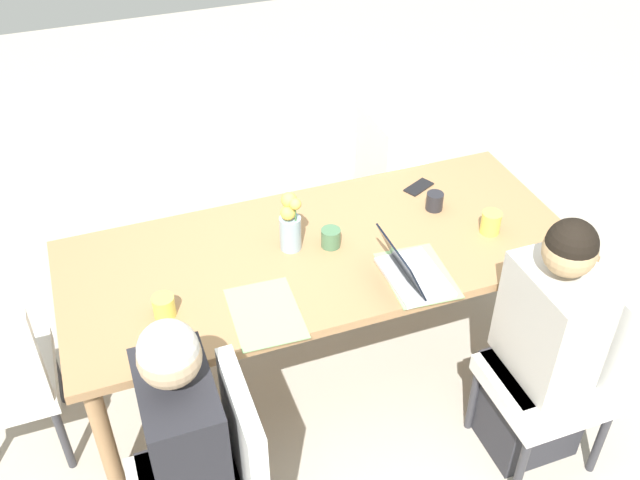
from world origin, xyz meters
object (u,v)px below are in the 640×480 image
person_near_left_mid (189,464)px  coffee_mug_centre_left (331,238)px  flower_vase (290,222)px  coffee_mug_near_left (164,306)px  phone_black (419,187)px  person_near_left_near (541,355)px  chair_near_left_near (564,365)px  coffee_mug_near_right (435,201)px  coffee_mug_centre_right (491,223)px  dining_table (320,263)px  chair_far_right_near (393,178)px  chair_near_left_mid (215,476)px  laptop_near_left_near (410,272)px

person_near_left_mid → coffee_mug_centre_left: person_near_left_mid is taller
flower_vase → coffee_mug_near_left: 0.64m
phone_black → person_near_left_near: bearing=-110.7°
flower_vase → chair_near_left_near: bearing=-42.2°
coffee_mug_near_right → phone_black: coffee_mug_near_right is taller
chair_near_left_near → phone_black: chair_near_left_near is taller
flower_vase → coffee_mug_centre_right: bearing=-13.0°
dining_table → chair_far_right_near: size_ratio=2.45×
chair_near_left_near → coffee_mug_centre_left: size_ratio=10.60×
coffee_mug_centre_right → coffee_mug_near_right: bearing=121.5°
flower_vase → coffee_mug_centre_left: size_ratio=3.24×
coffee_mug_near_left → coffee_mug_near_right: coffee_mug_near_left is taller
coffee_mug_near_left → coffee_mug_centre_right: coffee_mug_centre_right is taller
dining_table → chair_far_right_near: bearing=46.6°
dining_table → coffee_mug_near_left: 0.73m
person_near_left_mid → chair_far_right_near: 2.06m
flower_vase → coffee_mug_centre_left: flower_vase is taller
flower_vase → coffee_mug_near_right: flower_vase is taller
chair_near_left_mid → person_near_left_mid: (-0.07, 0.06, 0.03)m
person_near_left_near → laptop_near_left_near: 0.63m
chair_near_left_mid → person_near_left_mid: person_near_left_mid is taller
person_near_left_near → flower_vase: 1.16m
person_near_left_mid → coffee_mug_centre_left: 1.10m
chair_far_right_near → flower_vase: (-0.82, -0.69, 0.39)m
chair_near_left_near → dining_table: bearing=135.9°
laptop_near_left_near → chair_near_left_mid: bearing=-154.6°
person_near_left_mid → laptop_near_left_near: size_ratio=3.73×
chair_near_left_near → laptop_near_left_near: bearing=139.0°
coffee_mug_near_right → phone_black: (0.01, 0.18, -0.04)m
coffee_mug_near_left → chair_near_left_mid: bearing=-87.3°
chair_near_left_mid → flower_vase: size_ratio=3.27×
person_near_left_near → phone_black: size_ratio=7.97×
coffee_mug_near_left → phone_black: 1.39m
dining_table → coffee_mug_centre_left: bearing=8.7°
coffee_mug_near_left → coffee_mug_near_right: 1.33m
chair_far_right_near → phone_black: 0.54m
coffee_mug_near_right → chair_far_right_near: bearing=80.4°
person_near_left_near → coffee_mug_centre_right: size_ratio=11.70×
flower_vase → phone_black: flower_vase is taller
coffee_mug_near_left → coffee_mug_centre_left: 0.77m
chair_near_left_mid → coffee_mug_centre_left: (0.72, 0.77, 0.29)m
dining_table → coffee_mug_near_left: bearing=-166.1°
dining_table → flower_vase: size_ratio=8.01×
person_near_left_mid → coffee_mug_centre_right: person_near_left_mid is taller
coffee_mug_near_right → person_near_left_near: bearing=-82.6°
person_near_left_mid → chair_far_right_near: bearing=45.0°
flower_vase → coffee_mug_near_right: 0.72m
person_near_left_mid → flower_vase: person_near_left_mid is taller
chair_near_left_near → flower_vase: size_ratio=3.27×
dining_table → chair_near_left_mid: bearing=-131.3°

